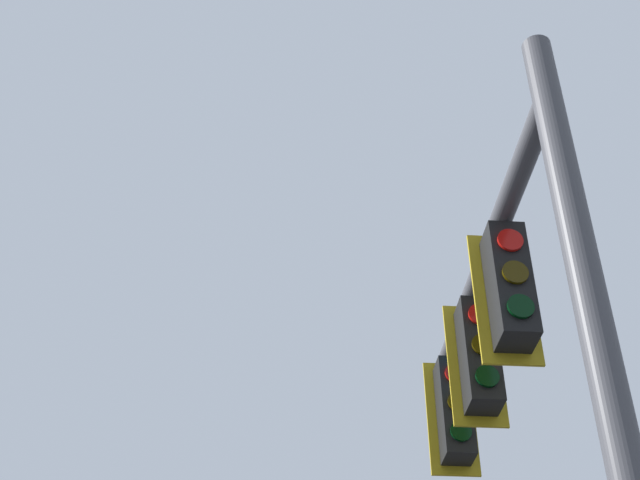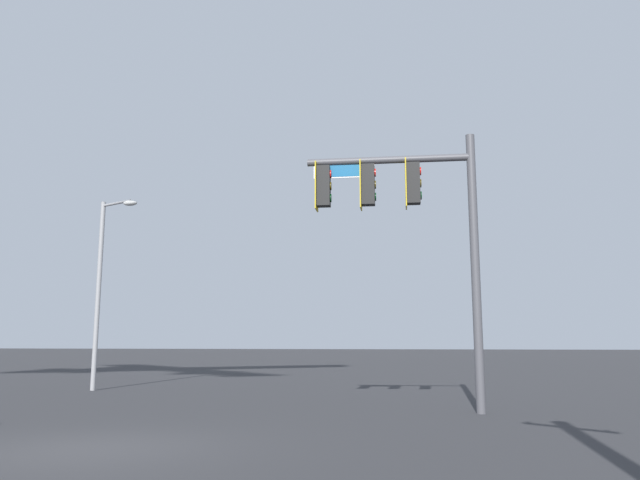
{
  "view_description": "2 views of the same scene",
  "coord_description": "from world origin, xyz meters",
  "views": [
    {
      "loc": [
        -10.99,
        -5.59,
        1.74
      ],
      "look_at": [
        -5.54,
        -5.29,
        5.77
      ],
      "focal_mm": 50.0,
      "sensor_mm": 36.0,
      "label": 1
    },
    {
      "loc": [
        -6.28,
        9.24,
        1.69
      ],
      "look_at": [
        -1.84,
        -7.92,
        4.66
      ],
      "focal_mm": 35.0,
      "sensor_mm": 36.0,
      "label": 2
    }
  ],
  "objects": [
    {
      "name": "street_lamp",
      "position": [
        7.57,
        -11.44,
        4.14
      ],
      "size": [
        1.88,
        0.79,
        7.13
      ],
      "color": "gray",
      "rests_on": "ground_plane"
    },
    {
      "name": "ground_plane",
      "position": [
        0.0,
        0.0,
        0.0
      ],
      "size": [
        400.0,
        400.0,
        0.0
      ],
      "primitive_type": "plane",
      "color": "#2D2D30"
    },
    {
      "name": "signal_pole_near",
      "position": [
        -4.5,
        -6.82,
        5.17
      ],
      "size": [
        4.43,
        0.89,
        7.15
      ],
      "color": "#47474C",
      "rests_on": "ground_plane"
    }
  ]
}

